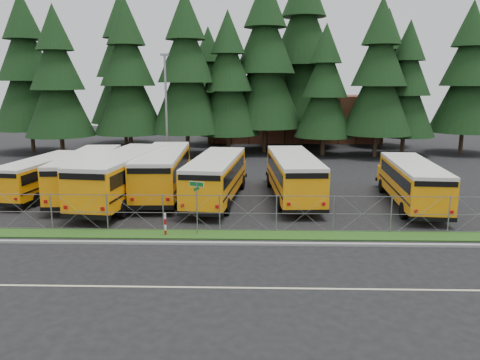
% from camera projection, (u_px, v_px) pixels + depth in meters
% --- Properties ---
extents(ground, '(120.00, 120.00, 0.00)m').
position_uv_depth(ground, '(239.00, 226.00, 25.86)').
color(ground, black).
rests_on(ground, ground).
extents(curb, '(50.00, 0.25, 0.12)m').
position_uv_depth(curb, '(237.00, 243.00, 22.81)').
color(curb, gray).
rests_on(curb, ground).
extents(grass_verge, '(50.00, 1.40, 0.06)m').
position_uv_depth(grass_verge, '(238.00, 235.00, 24.19)').
color(grass_verge, '#224413').
rests_on(grass_verge, ground).
extents(road_lane_line, '(50.00, 0.12, 0.01)m').
position_uv_depth(road_lane_line, '(233.00, 288.00, 18.03)').
color(road_lane_line, beige).
rests_on(road_lane_line, ground).
extents(chainlink_fence, '(44.00, 0.10, 2.00)m').
position_uv_depth(chainlink_fence, '(239.00, 213.00, 24.67)').
color(chainlink_fence, gray).
rests_on(chainlink_fence, ground).
extents(brick_building, '(22.00, 10.00, 6.00)m').
position_uv_depth(brick_building, '(291.00, 118.00, 64.23)').
color(brick_building, brown).
rests_on(brick_building, ground).
extents(bus_0, '(3.67, 10.24, 2.63)m').
position_uv_depth(bus_0, '(45.00, 177.00, 32.58)').
color(bus_0, orange).
rests_on(bus_0, ground).
extents(bus_1, '(3.42, 11.72, 3.03)m').
position_uv_depth(bus_1, '(89.00, 175.00, 32.05)').
color(bus_1, orange).
rests_on(bus_1, ground).
extents(bus_2, '(4.41, 12.67, 3.25)m').
position_uv_depth(bus_2, '(124.00, 178.00, 30.65)').
color(bus_2, orange).
rests_on(bus_2, ground).
extents(bus_3, '(3.32, 12.19, 3.17)m').
position_uv_depth(bus_3, '(164.00, 173.00, 32.53)').
color(bus_3, orange).
rests_on(bus_3, ground).
extents(bus_4, '(3.93, 11.69, 3.01)m').
position_uv_depth(bus_4, '(217.00, 179.00, 30.98)').
color(bus_4, orange).
rests_on(bus_4, ground).
extents(bus_6, '(3.41, 11.74, 3.04)m').
position_uv_depth(bus_6, '(293.00, 177.00, 31.47)').
color(bus_6, orange).
rests_on(bus_6, ground).
extents(bus_east, '(3.41, 10.97, 2.83)m').
position_uv_depth(bus_east, '(411.00, 184.00, 29.83)').
color(bus_east, orange).
rests_on(bus_east, ground).
extents(street_sign, '(0.78, 0.52, 2.81)m').
position_uv_depth(street_sign, '(197.00, 196.00, 23.97)').
color(street_sign, gray).
rests_on(street_sign, ground).
extents(striped_bollard, '(0.11, 0.11, 1.20)m').
position_uv_depth(striped_bollard, '(165.00, 225.00, 24.04)').
color(striped_bollard, '#B20C0C').
rests_on(striped_bollard, ground).
extents(light_standard, '(0.70, 0.35, 10.14)m').
position_uv_depth(light_standard, '(166.00, 109.00, 40.22)').
color(light_standard, gray).
rests_on(light_standard, ground).
extents(conifer_0, '(7.92, 7.92, 17.52)m').
position_uv_depth(conifer_0, '(27.00, 73.00, 51.55)').
color(conifer_0, black).
rests_on(conifer_0, ground).
extents(conifer_1, '(7.01, 7.01, 15.51)m').
position_uv_depth(conifer_1, '(58.00, 82.00, 47.83)').
color(conifer_1, black).
rests_on(conifer_1, ground).
extents(conifer_2, '(7.41, 7.41, 16.38)m').
position_uv_depth(conifer_2, '(128.00, 78.00, 48.97)').
color(conifer_2, black).
rests_on(conifer_2, ground).
extents(conifer_3, '(7.75, 7.75, 17.13)m').
position_uv_depth(conifer_3, '(186.00, 74.00, 48.76)').
color(conifer_3, black).
rests_on(conifer_3, ground).
extents(conifer_4, '(6.87, 6.87, 15.19)m').
position_uv_depth(conifer_4, '(228.00, 84.00, 49.68)').
color(conifer_4, black).
rests_on(conifer_4, ground).
extents(conifer_5, '(8.73, 8.73, 19.30)m').
position_uv_depth(conifer_5, '(265.00, 65.00, 51.44)').
color(conifer_5, black).
rests_on(conifer_5, ground).
extents(conifer_6, '(6.25, 6.25, 13.81)m').
position_uv_depth(conifer_6, '(325.00, 91.00, 49.35)').
color(conifer_6, black).
rests_on(conifer_6, ground).
extents(conifer_7, '(7.39, 7.39, 16.33)m').
position_uv_depth(conifer_7, '(379.00, 78.00, 48.31)').
color(conifer_7, black).
rests_on(conifer_7, ground).
extents(conifer_8, '(6.41, 6.41, 14.18)m').
position_uv_depth(conifer_8, '(406.00, 89.00, 49.51)').
color(conifer_8, black).
rests_on(conifer_8, ground).
extents(conifer_9, '(7.39, 7.39, 16.33)m').
position_uv_depth(conifer_9, '(467.00, 79.00, 50.51)').
color(conifer_9, black).
rests_on(conifer_9, ground).
extents(conifer_10, '(8.41, 8.41, 18.61)m').
position_uv_depth(conifer_10, '(123.00, 70.00, 58.56)').
color(conifer_10, black).
rests_on(conifer_10, ground).
extents(conifer_11, '(6.55, 6.55, 14.49)m').
position_uv_depth(conifer_11, '(209.00, 87.00, 57.99)').
color(conifer_11, black).
rests_on(conifer_11, ground).
extents(conifer_12, '(9.78, 9.78, 21.63)m').
position_uv_depth(conifer_12, '(303.00, 56.00, 55.37)').
color(conifer_12, black).
rests_on(conifer_12, ground).
extents(conifer_13, '(7.41, 7.41, 16.38)m').
position_uv_depth(conifer_13, '(385.00, 79.00, 56.50)').
color(conifer_13, black).
rests_on(conifer_13, ground).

